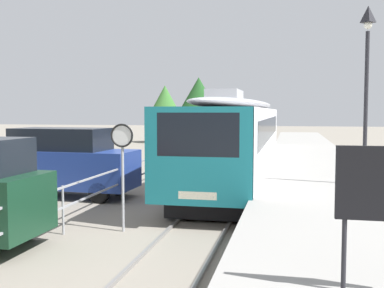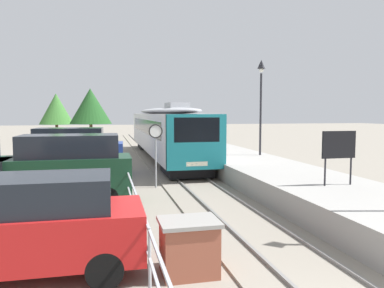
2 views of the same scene
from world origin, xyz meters
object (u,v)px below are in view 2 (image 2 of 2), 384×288
(platform_notice_board, at_px, (339,147))
(brick_utility_cabinet, at_px, (189,247))
(parked_suv_red, at_px, (29,225))
(parked_van_dark_green, at_px, (64,168))
(platform_lamp_mid_platform, at_px, (261,89))
(commuter_train, at_px, (164,129))
(speed_limit_sign, at_px, (156,140))
(parked_van_blue, at_px, (74,151))

(platform_notice_board, bearing_deg, brick_utility_cabinet, -148.69)
(parked_suv_red, relative_size, parked_van_dark_green, 0.94)
(platform_notice_board, height_order, parked_van_dark_green, platform_notice_board)
(platform_lamp_mid_platform, height_order, parked_van_dark_green, platform_lamp_mid_platform)
(commuter_train, bearing_deg, platform_notice_board, -77.33)
(commuter_train, bearing_deg, platform_lamp_mid_platform, -55.05)
(speed_limit_sign, height_order, brick_utility_cabinet, speed_limit_sign)
(platform_lamp_mid_platform, height_order, platform_notice_board, platform_lamp_mid_platform)
(parked_suv_red, bearing_deg, platform_lamp_mid_platform, 49.61)
(speed_limit_sign, distance_m, parked_suv_red, 9.10)
(commuter_train, distance_m, parked_van_dark_green, 13.32)
(platform_lamp_mid_platform, relative_size, parked_van_dark_green, 1.09)
(commuter_train, relative_size, platform_notice_board, 10.94)
(commuter_train, distance_m, parked_van_blue, 8.11)
(commuter_train, xyz_separation_m, platform_lamp_mid_platform, (4.51, -6.45, 2.48))
(commuter_train, bearing_deg, parked_van_dark_green, -114.55)
(parked_suv_red, height_order, parked_van_blue, parked_van_blue)
(commuter_train, distance_m, platform_lamp_mid_platform, 8.25)
(commuter_train, xyz_separation_m, parked_suv_red, (-5.55, -18.27, -1.09))
(commuter_train, distance_m, parked_suv_red, 19.13)
(parked_suv_red, distance_m, parked_van_blue, 12.55)
(speed_limit_sign, bearing_deg, platform_lamp_mid_platform, 28.90)
(platform_notice_board, bearing_deg, platform_lamp_mid_platform, 83.09)
(brick_utility_cabinet, xyz_separation_m, parked_van_blue, (-3.26, 13.13, 0.72))
(parked_van_blue, bearing_deg, platform_lamp_mid_platform, -4.09)
(commuter_train, bearing_deg, brick_utility_cabinet, -97.30)
(platform_lamp_mid_platform, height_order, parked_van_blue, platform_lamp_mid_platform)
(commuter_train, xyz_separation_m, parked_van_dark_green, (-5.52, -12.09, -0.85))
(platform_lamp_mid_platform, relative_size, parked_suv_red, 1.16)
(brick_utility_cabinet, distance_m, parked_van_blue, 13.55)
(platform_notice_board, xyz_separation_m, speed_limit_sign, (-5.36, 5.29, -0.06))
(commuter_train, height_order, platform_notice_board, commuter_train)
(parked_suv_red, bearing_deg, parked_van_blue, 90.59)
(platform_notice_board, xyz_separation_m, brick_utility_cabinet, (-5.86, -3.56, -1.61))
(brick_utility_cabinet, distance_m, parked_van_dark_green, 7.48)
(parked_suv_red, bearing_deg, parked_van_dark_green, 89.77)
(commuter_train, xyz_separation_m, speed_limit_sign, (-1.92, -10.00, -0.02))
(parked_van_dark_green, bearing_deg, parked_suv_red, -90.23)
(platform_lamp_mid_platform, distance_m, brick_utility_cabinet, 14.77)
(platform_notice_board, distance_m, speed_limit_sign, 7.53)
(parked_van_dark_green, distance_m, parked_van_blue, 6.37)
(platform_lamp_mid_platform, bearing_deg, commuter_train, 124.95)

